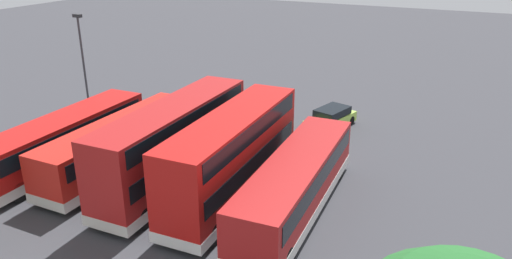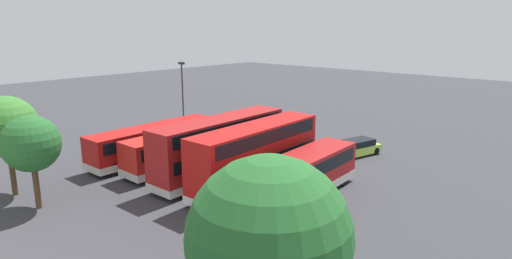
% 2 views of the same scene
% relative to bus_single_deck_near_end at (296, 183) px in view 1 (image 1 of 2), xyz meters
% --- Properties ---
extents(ground_plane, '(140.00, 140.00, 0.00)m').
position_rel_bus_single_deck_near_end_xyz_m(ground_plane, '(7.26, -9.66, -1.62)').
color(ground_plane, '#38383D').
extents(bus_single_deck_near_end, '(3.17, 12.01, 2.95)m').
position_rel_bus_single_deck_near_end_xyz_m(bus_single_deck_near_end, '(0.00, 0.00, 0.00)').
color(bus_single_deck_near_end, '#A51919').
rests_on(bus_single_deck_near_end, ground).
extents(bus_double_decker_second, '(2.96, 11.42, 4.55)m').
position_rel_bus_single_deck_near_end_xyz_m(bus_double_decker_second, '(3.52, -0.06, 0.83)').
color(bus_double_decker_second, '#B71411').
rests_on(bus_double_decker_second, ground).
extents(bus_double_decker_third, '(2.87, 12.00, 4.55)m').
position_rel_bus_single_deck_near_end_xyz_m(bus_double_decker_third, '(7.09, -0.08, 0.83)').
color(bus_double_decker_third, '#A51919').
rests_on(bus_double_decker_third, ground).
extents(bus_single_deck_fourth, '(2.62, 11.57, 2.95)m').
position_rel_bus_single_deck_near_end_xyz_m(bus_single_deck_fourth, '(10.98, -0.20, -0.00)').
color(bus_single_deck_fourth, red).
rests_on(bus_single_deck_fourth, ground).
extents(bus_single_deck_fifth, '(2.81, 11.87, 2.95)m').
position_rel_bus_single_deck_near_end_xyz_m(bus_single_deck_fifth, '(14.44, 0.72, -0.00)').
color(bus_single_deck_fifth, '#B71411').
rests_on(bus_single_deck_fifth, ground).
extents(car_hatchback_silver, '(4.24, 2.72, 1.43)m').
position_rel_bus_single_deck_near_end_xyz_m(car_hatchback_silver, '(12.95, -12.40, -0.92)').
color(car_hatchback_silver, '#1E479E').
rests_on(car_hatchback_silver, ground).
extents(car_small_green, '(2.87, 4.62, 1.43)m').
position_rel_bus_single_deck_near_end_xyz_m(car_small_green, '(2.01, -11.98, -0.92)').
color(car_small_green, '#A5D14C').
rests_on(car_small_green, ground).
extents(lamp_post_tall, '(0.70, 0.30, 7.54)m').
position_rel_bus_single_deck_near_end_xyz_m(lamp_post_tall, '(20.11, -7.04, 2.82)').
color(lamp_post_tall, '#38383D').
rests_on(lamp_post_tall, ground).
extents(waste_bin_yellow, '(0.60, 0.60, 0.95)m').
position_rel_bus_single_deck_near_end_xyz_m(waste_bin_yellow, '(11.23, -8.65, -1.15)').
color(waste_bin_yellow, '#333338').
rests_on(waste_bin_yellow, ground).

